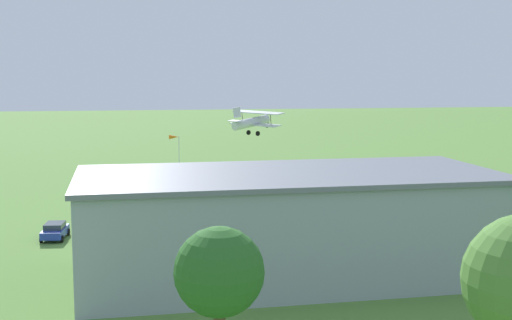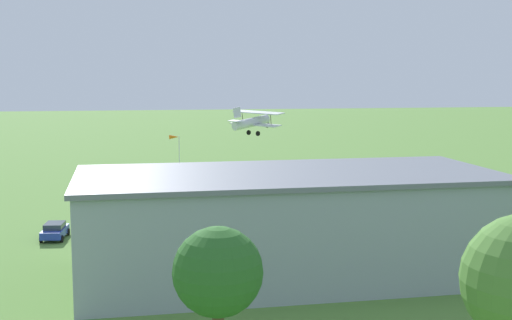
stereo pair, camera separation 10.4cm
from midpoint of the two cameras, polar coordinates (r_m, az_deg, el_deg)
ground_plane at (r=86.58m, az=-5.22°, el=-2.82°), size 400.00×400.00×0.00m
hangar at (r=51.21m, az=2.74°, el=-5.34°), size 31.20×14.56×7.85m
biplane at (r=89.36m, az=-0.24°, el=3.23°), size 7.02×8.78×3.82m
car_black at (r=70.05m, az=10.68°, el=-4.63°), size 2.11×4.14×1.56m
car_orange at (r=64.86m, az=-10.99°, el=-5.60°), size 2.44×4.15×1.56m
car_blue at (r=65.60m, az=-16.35°, el=-5.64°), size 2.41×4.18×1.50m
person_at_fence_line at (r=70.05m, az=5.37°, el=-4.56°), size 0.51×0.51×1.59m
person_watching_takeoff at (r=68.68m, az=-6.75°, el=-4.82°), size 0.52×0.52×1.60m
person_crossing_taxiway at (r=68.25m, az=-4.79°, el=-4.85°), size 0.46×0.46×1.64m
person_beside_truck at (r=71.32m, az=6.06°, el=-4.36°), size 0.41×0.41×1.59m
person_walking_on_apron at (r=70.05m, az=1.79°, el=-4.52°), size 0.41×0.41×1.62m
tree_at_field_edge at (r=31.75m, az=-3.10°, el=-9.39°), size 4.19×4.19×8.16m
windsock at (r=96.00m, az=-6.74°, el=1.62°), size 1.44×0.74×6.57m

